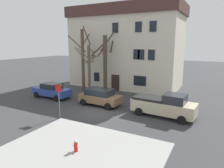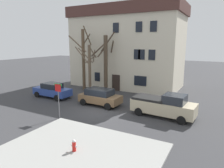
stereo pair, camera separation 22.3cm
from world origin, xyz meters
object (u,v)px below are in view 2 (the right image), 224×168
building_main (127,47)px  tree_bare_mid (89,66)px  fire_hydrant (74,145)px  tree_bare_far (106,62)px  car_blue_sedan (52,90)px  pickup_truck_beige (164,105)px  car_brown_wagon (100,97)px  street_sign_pole (58,95)px  tree_bare_near (83,58)px

building_main → tree_bare_mid: (-2.35, -5.97, -2.30)m
fire_hydrant → tree_bare_far: bearing=113.4°
car_blue_sedan → pickup_truck_beige: pickup_truck_beige is taller
building_main → tree_bare_far: building_main is taller
car_brown_wagon → tree_bare_mid: bearing=135.3°
pickup_truck_beige → street_sign_pole: 8.83m
fire_hydrant → street_sign_pole: bearing=141.0°
car_brown_wagon → street_sign_pole: size_ratio=1.44×
pickup_truck_beige → street_sign_pole: size_ratio=1.84×
car_brown_wagon → tree_bare_far: bearing=114.5°
tree_bare_mid → fire_hydrant: 14.88m
building_main → tree_bare_far: 5.29m
car_blue_sedan → pickup_truck_beige: size_ratio=0.84×
building_main → tree_bare_near: bearing=-125.6°
car_brown_wagon → pickup_truck_beige: bearing=-1.4°
tree_bare_far → car_brown_wagon: 6.27m
building_main → fire_hydrant: (5.25, -18.46, -5.10)m
tree_bare_far → car_brown_wagon: bearing=-65.5°
pickup_truck_beige → street_sign_pole: (-7.43, -4.66, 1.08)m
tree_bare_far → street_sign_pole: 10.08m
tree_bare_mid → tree_bare_far: tree_bare_far is taller
fire_hydrant → tree_bare_mid: bearing=121.3°
car_blue_sedan → car_brown_wagon: size_ratio=1.08×
car_blue_sedan → pickup_truck_beige: 12.81m
car_blue_sedan → fire_hydrant: 12.93m
pickup_truck_beige → building_main: bearing=128.8°
tree_bare_mid → car_blue_sedan: tree_bare_mid is taller
street_sign_pole → car_blue_sedan: bearing=139.2°
building_main → fire_hydrant: building_main is taller
tree_bare_mid → street_sign_pole: tree_bare_mid is taller
tree_bare_far → pickup_truck_beige: bearing=-30.6°
building_main → car_blue_sedan: (-4.65, -10.15, -4.74)m
tree_bare_far → tree_bare_mid: bearing=-150.0°
building_main → tree_bare_far: size_ratio=2.04×
tree_bare_near → tree_bare_far: tree_bare_near is taller
tree_bare_mid → car_brown_wagon: (4.05, -4.01, -2.40)m
car_blue_sedan → car_brown_wagon: (6.35, 0.16, 0.04)m
street_sign_pole → building_main: bearing=92.8°
tree_bare_far → tree_bare_near: bearing=-174.7°
car_brown_wagon → building_main: bearing=99.7°
building_main → street_sign_pole: size_ratio=5.21×
tree_bare_mid → pickup_truck_beige: bearing=-21.6°
tree_bare_near → fire_hydrant: bearing=-55.7°
tree_bare_far → pickup_truck_beige: tree_bare_far is taller
car_blue_sedan → fire_hydrant: bearing=-40.0°
building_main → tree_bare_far: (-0.59, -4.96, -1.74)m
building_main → car_blue_sedan: 12.13m
tree_bare_near → fire_hydrant: size_ratio=11.66×
pickup_truck_beige → fire_hydrant: size_ratio=7.75×
tree_bare_near → street_sign_pole: 10.76m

